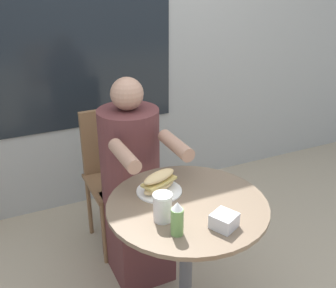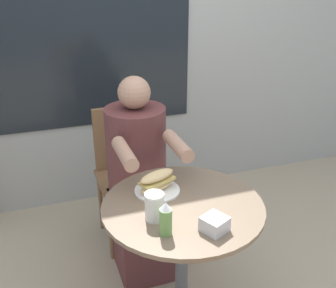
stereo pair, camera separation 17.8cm
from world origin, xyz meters
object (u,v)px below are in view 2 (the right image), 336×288
at_px(drink_cup, 154,207).
at_px(sandwich_on_plate, 157,183).
at_px(diner_chair, 125,162).
at_px(cafe_table, 182,241).
at_px(seated_diner, 139,191).
at_px(condiment_bottle, 166,219).

bearing_deg(drink_cup, sandwich_on_plate, 69.76).
distance_m(diner_chair, drink_cup, 0.99).
relative_size(cafe_table, diner_chair, 0.84).
distance_m(seated_diner, sandwich_on_plate, 0.48).
relative_size(cafe_table, sandwich_on_plate, 3.51).
bearing_deg(cafe_table, drink_cup, -155.77).
bearing_deg(cafe_table, condiment_bottle, -128.14).
bearing_deg(condiment_bottle, sandwich_on_plate, 78.42).
bearing_deg(diner_chair, drink_cup, 83.99).
height_order(cafe_table, diner_chair, diner_chair).
distance_m(diner_chair, condiment_bottle, 1.09).
bearing_deg(cafe_table, seated_diner, 96.31).
distance_m(seated_diner, drink_cup, 0.67).
height_order(seated_diner, drink_cup, seated_diner).
height_order(cafe_table, condiment_bottle, condiment_bottle).
height_order(diner_chair, drink_cup, diner_chair).
bearing_deg(condiment_bottle, drink_cup, 96.20).
bearing_deg(drink_cup, diner_chair, 84.69).
distance_m(sandwich_on_plate, drink_cup, 0.22).
bearing_deg(condiment_bottle, diner_chair, 85.86).
bearing_deg(sandwich_on_plate, seated_diner, 88.01).
xyz_separation_m(drink_cup, condiment_bottle, (0.01, -0.11, 0.01)).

